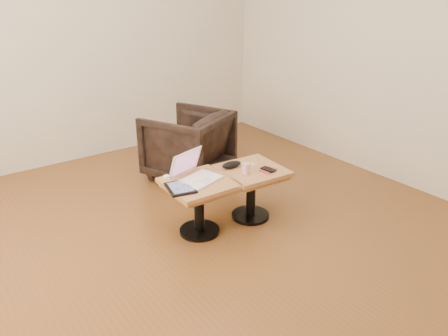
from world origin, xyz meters
TOP-DOWN VIEW (x-y plane):
  - room_shell at (0.00, 0.00)m, footprint 4.52×4.52m
  - side_table_left at (0.14, 0.13)m, footprint 0.50×0.50m
  - side_table_right at (0.62, 0.08)m, footprint 0.52×0.52m
  - laptop at (0.14, 0.18)m, footprint 0.38×0.37m
  - tablet at (-0.04, 0.10)m, footprint 0.24×0.27m
  - charging_adapter at (-0.02, 0.33)m, footprint 0.04×0.04m
  - glasses_case at (0.50, 0.20)m, footprint 0.18×0.09m
  - striped_cup at (0.52, 0.04)m, footprint 0.09×0.09m
  - earbuds_tangle at (0.68, 0.14)m, footprint 0.07×0.04m
  - phone_on_sleeve at (0.70, -0.02)m, footprint 0.14×0.13m
  - armchair at (0.66, 1.12)m, footprint 0.96×0.97m

SIDE VIEW (x-z plane):
  - side_table_left at x=0.14m, z-range 0.11..0.55m
  - side_table_right at x=0.62m, z-range 0.11..0.55m
  - armchair at x=0.66m, z-range 0.00..0.67m
  - earbuds_tangle at x=0.68m, z-range 0.44..0.45m
  - phone_on_sleeve at x=0.70m, z-range 0.44..0.46m
  - tablet at x=-0.04m, z-range 0.44..0.46m
  - charging_adapter at x=-0.02m, z-range 0.44..0.46m
  - glasses_case at x=0.50m, z-range 0.44..0.50m
  - striped_cup at x=0.52m, z-range 0.44..0.53m
  - laptop at x=0.14m, z-range 0.38..0.59m
  - room_shell at x=0.00m, z-range 0.00..2.71m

